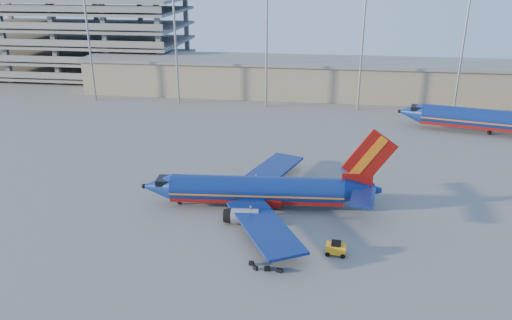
{
  "coord_description": "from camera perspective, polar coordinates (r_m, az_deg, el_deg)",
  "views": [
    {
      "loc": [
        7.82,
        -61.04,
        29.05
      ],
      "look_at": [
        -1.18,
        2.77,
        4.0
      ],
      "focal_mm": 35.0,
      "sensor_mm": 36.0,
      "label": 1
    }
  ],
  "objects": [
    {
      "name": "terminal_building",
      "position": [
        121.61,
        9.01,
        9.25
      ],
      "size": [
        122.0,
        16.0,
        8.5
      ],
      "color": "#9E876D",
      "rests_on": "ground"
    },
    {
      "name": "baggage_tug",
      "position": [
        55.08,
        9.11,
        -9.92
      ],
      "size": [
        2.24,
        1.47,
        1.54
      ],
      "rotation": [
        0.0,
        0.0,
        -0.09
      ],
      "color": "orange",
      "rests_on": "ground"
    },
    {
      "name": "ground",
      "position": [
        68.05,
        0.66,
        -4.03
      ],
      "size": [
        220.0,
        220.0,
        0.0
      ],
      "primitive_type": "plane",
      "color": "slate",
      "rests_on": "ground"
    },
    {
      "name": "aircraft_second",
      "position": [
        101.59,
        25.85,
        4.11
      ],
      "size": [
        35.55,
        15.78,
        12.2
      ],
      "rotation": [
        0.0,
        0.0,
        -0.22
      ],
      "color": "navy",
      "rests_on": "ground"
    },
    {
      "name": "aircraft_main",
      "position": [
        63.87,
        0.75,
        -3.5
      ],
      "size": [
        32.15,
        30.85,
        10.88
      ],
      "rotation": [
        0.0,
        0.0,
        0.08
      ],
      "color": "navy",
      "rests_on": "ground"
    },
    {
      "name": "parking_garage",
      "position": [
        153.05,
        -19.74,
        13.55
      ],
      "size": [
        62.0,
        32.0,
        21.4
      ],
      "color": "slate",
      "rests_on": "ground"
    },
    {
      "name": "light_mast_row",
      "position": [
        107.7,
        6.72,
        14.98
      ],
      "size": [
        101.6,
        1.6,
        28.65
      ],
      "color": "gray",
      "rests_on": "ground"
    },
    {
      "name": "luggage_pile",
      "position": [
        52.31,
        1.03,
        -12.21
      ],
      "size": [
        3.63,
        1.35,
        0.49
      ],
      "color": "black",
      "rests_on": "ground"
    }
  ]
}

